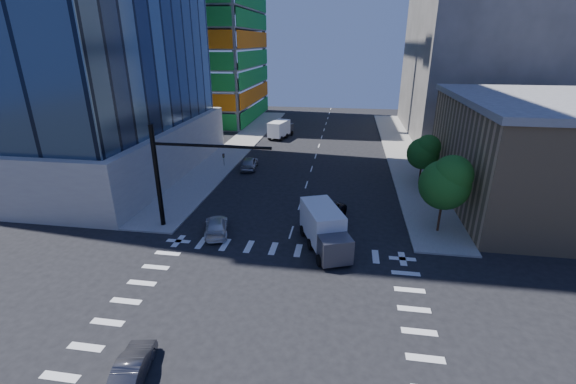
# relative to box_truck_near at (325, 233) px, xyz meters

# --- Properties ---
(ground) EXTENTS (160.00, 160.00, 0.00)m
(ground) POSITION_rel_box_truck_near_xyz_m (-3.07, -9.59, -1.41)
(ground) COLOR black
(ground) RESTS_ON ground
(road_markings) EXTENTS (20.00, 20.00, 0.01)m
(road_markings) POSITION_rel_box_truck_near_xyz_m (-3.07, -9.59, -1.41)
(road_markings) COLOR silver
(road_markings) RESTS_ON ground
(sidewalk_ne) EXTENTS (5.00, 60.00, 0.15)m
(sidewalk_ne) POSITION_rel_box_truck_near_xyz_m (9.43, 30.41, -1.34)
(sidewalk_ne) COLOR gray
(sidewalk_ne) RESTS_ON ground
(sidewalk_nw) EXTENTS (5.00, 60.00, 0.15)m
(sidewalk_nw) POSITION_rel_box_truck_near_xyz_m (-15.57, 30.41, -1.34)
(sidewalk_nw) COLOR gray
(sidewalk_nw) RESTS_ON ground
(commercial_building) EXTENTS (20.50, 22.50, 10.60)m
(commercial_building) POSITION_rel_box_truck_near_xyz_m (21.93, 12.41, 3.90)
(commercial_building) COLOR tan
(commercial_building) RESTS_ON ground
(bg_building_ne) EXTENTS (24.00, 30.00, 28.00)m
(bg_building_ne) POSITION_rel_box_truck_near_xyz_m (23.93, 45.41, 12.59)
(bg_building_ne) COLOR #5D5853
(bg_building_ne) RESTS_ON ground
(signal_mast_nw) EXTENTS (10.20, 0.40, 9.00)m
(signal_mast_nw) POSITION_rel_box_truck_near_xyz_m (-13.07, 1.91, 4.08)
(signal_mast_nw) COLOR black
(signal_mast_nw) RESTS_ON sidewalk_nw
(tree_south) EXTENTS (4.16, 4.16, 6.82)m
(tree_south) POSITION_rel_box_truck_near_xyz_m (9.56, 4.31, 3.27)
(tree_south) COLOR #382316
(tree_south) RESTS_ON sidewalk_ne
(tree_north) EXTENTS (3.54, 3.52, 5.78)m
(tree_north) POSITION_rel_box_truck_near_xyz_m (9.86, 16.31, 2.58)
(tree_north) COLOR #382316
(tree_north) RESTS_ON sidewalk_ne
(car_nb_far) EXTENTS (4.43, 6.08, 1.53)m
(car_nb_far) POSITION_rel_box_truck_near_xyz_m (-0.45, 4.97, -0.65)
(car_nb_far) COLOR black
(car_nb_far) RESTS_ON ground
(car_sb_near) EXTENTS (3.16, 4.97, 1.34)m
(car_sb_near) POSITION_rel_box_truck_near_xyz_m (-9.40, 1.28, -0.74)
(car_sb_near) COLOR silver
(car_sb_near) RESTS_ON ground
(car_sb_mid) EXTENTS (2.31, 4.80, 1.58)m
(car_sb_mid) POSITION_rel_box_truck_near_xyz_m (-11.01, 19.22, -0.62)
(car_sb_mid) COLOR #97999E
(car_sb_mid) RESTS_ON ground
(car_sb_cross) EXTENTS (1.99, 3.97, 1.25)m
(car_sb_cross) POSITION_rel_box_truck_near_xyz_m (-8.45, -14.02, -0.79)
(car_sb_cross) COLOR #46454A
(car_sb_cross) RESTS_ON ground
(box_truck_near) EXTENTS (4.63, 6.61, 3.19)m
(box_truck_near) POSITION_rel_box_truck_near_xyz_m (0.00, 0.00, 0.00)
(box_truck_near) COLOR black
(box_truck_near) RESTS_ON ground
(box_truck_far) EXTENTS (3.74, 6.07, 2.96)m
(box_truck_far) POSITION_rel_box_truck_near_xyz_m (-9.92, 37.03, -0.10)
(box_truck_far) COLOR black
(box_truck_far) RESTS_ON ground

